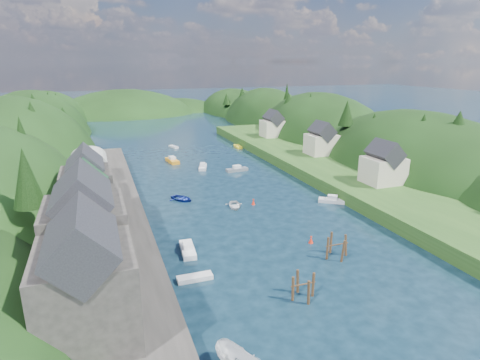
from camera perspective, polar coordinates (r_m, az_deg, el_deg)
name	(u,v)px	position (r m, az deg, el deg)	size (l,w,h in m)	color
ground	(208,171)	(94.88, -4.53, 1.22)	(600.00, 600.00, 0.00)	black
hillside_left	(17,193)	(119.88, -29.11, -1.60)	(44.00, 245.56, 52.00)	black
hillside_right	(319,162)	(136.58, 11.12, 2.48)	(36.00, 245.56, 48.00)	black
far_hills	(147,133)	(216.81, -13.02, 6.58)	(103.00, 68.00, 44.00)	black
hill_trees	(194,116)	(107.68, -6.56, 9.01)	(92.72, 148.35, 12.40)	black
quay_left	(106,229)	(63.05, -18.48, -6.67)	(12.00, 110.00, 2.00)	#2D2B28
terrace_left_grass	(55,234)	(63.34, -24.86, -7.04)	(12.00, 110.00, 2.50)	#234719
quayside_buildings	(87,227)	(48.19, -20.91, -6.32)	(8.00, 35.84, 12.90)	#2D2B28
boat_sheds	(89,171)	(79.82, -20.69, 1.18)	(7.00, 21.00, 7.50)	#2D2D30
terrace_right	(323,167)	(95.40, 11.75, 1.76)	(16.00, 120.00, 2.40)	#234719
right_bank_cottages	(317,141)	(102.87, 10.93, 5.52)	(9.00, 59.24, 8.41)	beige
piling_cluster_near	(303,289)	(45.65, 8.95, -15.04)	(2.96, 2.79, 3.44)	#382314
piling_cluster_far	(337,249)	(55.02, 13.58, -9.45)	(3.37, 3.13, 3.61)	#382314
channel_buoy_near	(311,240)	(58.59, 10.07, -8.40)	(0.70, 0.70, 1.10)	red
channel_buoy_far	(253,202)	(72.61, 1.92, -3.16)	(0.70, 0.70, 1.10)	red
moored_boats	(214,205)	(71.38, -3.68, -3.50)	(34.91, 97.68, 2.17)	white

